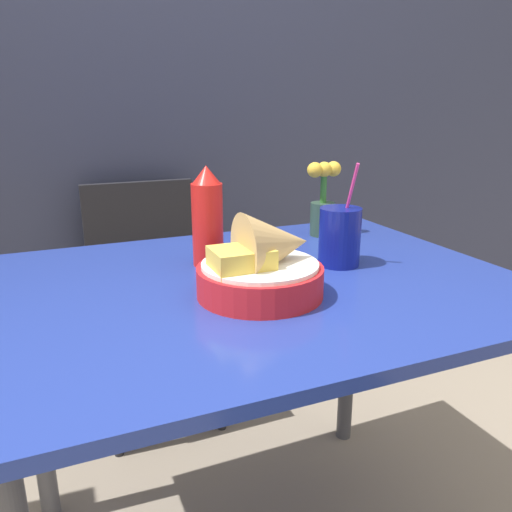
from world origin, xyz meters
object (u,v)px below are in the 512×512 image
at_px(chair_far_window, 148,277).
at_px(flower_vase, 323,202).
at_px(food_basket, 264,266).
at_px(ketchup_bottle, 207,218).
at_px(drink_cup, 340,238).

height_order(chair_far_window, flower_vase, flower_vase).
bearing_deg(flower_vase, food_basket, -133.18).
height_order(chair_far_window, ketchup_bottle, ketchup_bottle).
height_order(drink_cup, flower_vase, drink_cup).
distance_m(food_basket, flower_vase, 0.49).
distance_m(ketchup_bottle, drink_cup, 0.30).
xyz_separation_m(chair_far_window, ketchup_bottle, (0.02, -0.69, 0.36)).
height_order(chair_far_window, drink_cup, drink_cup).
relative_size(ketchup_bottle, flower_vase, 1.10).
distance_m(food_basket, drink_cup, 0.26).
bearing_deg(chair_far_window, food_basket, -86.28).
distance_m(food_basket, ketchup_bottle, 0.23).
height_order(food_basket, drink_cup, drink_cup).
xyz_separation_m(chair_far_window, flower_vase, (0.39, -0.56, 0.34)).
distance_m(drink_cup, flower_vase, 0.27).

